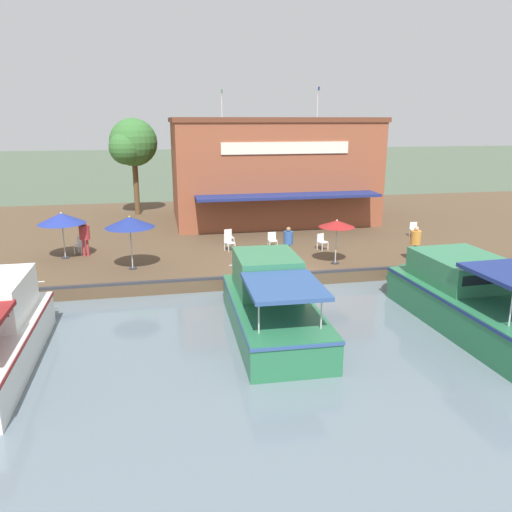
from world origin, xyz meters
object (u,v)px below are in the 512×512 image
(cafe_chair_back_row_seat, at_px, (80,244))
(person_mid_patio, at_px, (85,234))
(cafe_chair_under_first_umbrella, at_px, (322,241))
(cafe_chair_mid_patio, at_px, (229,242))
(patio_umbrella_far_corner, at_px, (61,218))
(patio_umbrella_near_quay_edge, at_px, (130,222))
(motorboat_fourth_along, at_px, (268,300))
(motorboat_far_downstream, at_px, (466,295))
(cafe_chair_facing_river, at_px, (414,229))
(person_at_quay_edge, at_px, (416,239))
(patio_umbrella_back_row, at_px, (337,224))
(tree_downstream_bank, at_px, (132,144))
(cafe_chair_far_corner_seat, at_px, (272,239))
(cafe_chair_beside_entrance, at_px, (229,236))
(person_near_entrance, at_px, (288,239))
(waterfront_restaurant, at_px, (270,169))

(cafe_chair_back_row_seat, distance_m, person_mid_patio, 0.99)
(cafe_chair_under_first_umbrella, distance_m, cafe_chair_mid_patio, 4.92)
(patio_umbrella_far_corner, xyz_separation_m, cafe_chair_under_first_umbrella, (0.86, 13.11, -1.54))
(patio_umbrella_near_quay_edge, distance_m, motorboat_fourth_along, 8.25)
(patio_umbrella_near_quay_edge, height_order, cafe_chair_under_first_umbrella, patio_umbrella_near_quay_edge)
(motorboat_far_downstream, bearing_deg, person_mid_patio, -124.12)
(cafe_chair_facing_river, height_order, person_at_quay_edge, person_at_quay_edge)
(patio_umbrella_back_row, distance_m, person_mid_patio, 12.51)
(tree_downstream_bank, bearing_deg, motorboat_fourth_along, 14.77)
(cafe_chair_far_corner_seat, relative_size, person_mid_patio, 0.47)
(cafe_chair_back_row_seat, height_order, tree_downstream_bank, tree_downstream_bank)
(cafe_chair_mid_patio, xyz_separation_m, cafe_chair_facing_river, (-1.05, 11.15, 0.00))
(patio_umbrella_near_quay_edge, distance_m, cafe_chair_mid_patio, 5.74)
(tree_downstream_bank, bearing_deg, cafe_chair_under_first_umbrella, 39.26)
(cafe_chair_far_corner_seat, distance_m, motorboat_fourth_along, 9.10)
(motorboat_fourth_along, bearing_deg, cafe_chair_back_row_seat, -141.25)
(patio_umbrella_back_row, bearing_deg, cafe_chair_far_corner_seat, -147.23)
(cafe_chair_facing_river, distance_m, cafe_chair_far_corner_seat, 8.85)
(person_at_quay_edge, distance_m, motorboat_far_downstream, 6.07)
(cafe_chair_mid_patio, height_order, motorboat_fourth_along, motorboat_fourth_along)
(cafe_chair_beside_entrance, bearing_deg, person_mid_patio, -82.86)
(cafe_chair_beside_entrance, height_order, person_at_quay_edge, person_at_quay_edge)
(person_mid_patio, bearing_deg, cafe_chair_back_row_seat, -151.60)
(cafe_chair_far_corner_seat, height_order, tree_downstream_bank, tree_downstream_bank)
(cafe_chair_mid_patio, xyz_separation_m, motorboat_fourth_along, (8.76, 0.17, -0.10))
(tree_downstream_bank, bearing_deg, cafe_chair_back_row_seat, -12.97)
(person_mid_patio, xyz_separation_m, motorboat_fourth_along, (9.05, 7.43, -0.78))
(patio_umbrella_near_quay_edge, distance_m, cafe_chair_under_first_umbrella, 10.03)
(cafe_chair_beside_entrance, xyz_separation_m, tree_downstream_bank, (-10.28, -5.34, 4.54))
(cafe_chair_mid_patio, xyz_separation_m, tree_downstream_bank, (-11.51, -5.18, 4.54))
(patio_umbrella_back_row, bearing_deg, person_mid_patio, -107.55)
(patio_umbrella_near_quay_edge, relative_size, tree_downstream_bank, 0.37)
(cafe_chair_facing_river, bearing_deg, cafe_chair_beside_entrance, -90.90)
(cafe_chair_mid_patio, distance_m, person_near_entrance, 3.57)
(cafe_chair_far_corner_seat, relative_size, person_near_entrance, 0.51)
(waterfront_restaurant, height_order, person_at_quay_edge, waterfront_restaurant)
(cafe_chair_beside_entrance, bearing_deg, motorboat_far_downstream, 33.80)
(person_near_entrance, bearing_deg, motorboat_fourth_along, -20.79)
(motorboat_fourth_along, bearing_deg, patio_umbrella_far_corner, -136.44)
(patio_umbrella_near_quay_edge, relative_size, person_at_quay_edge, 1.44)
(cafe_chair_under_first_umbrella, bearing_deg, cafe_chair_back_row_seat, -97.79)
(patio_umbrella_near_quay_edge, height_order, cafe_chair_beside_entrance, patio_umbrella_near_quay_edge)
(patio_umbrella_near_quay_edge, height_order, motorboat_far_downstream, patio_umbrella_near_quay_edge)
(patio_umbrella_far_corner, xyz_separation_m, cafe_chair_far_corner_seat, (0.01, 10.61, -1.54))
(person_mid_patio, relative_size, motorboat_fourth_along, 0.22)
(patio_umbrella_back_row, distance_m, cafe_chair_far_corner_seat, 4.46)
(patio_umbrella_far_corner, distance_m, person_near_entrance, 11.15)
(cafe_chair_facing_river, distance_m, person_mid_patio, 18.45)
(person_near_entrance, relative_size, person_mid_patio, 0.91)
(patio_umbrella_near_quay_edge, bearing_deg, person_near_entrance, 90.71)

